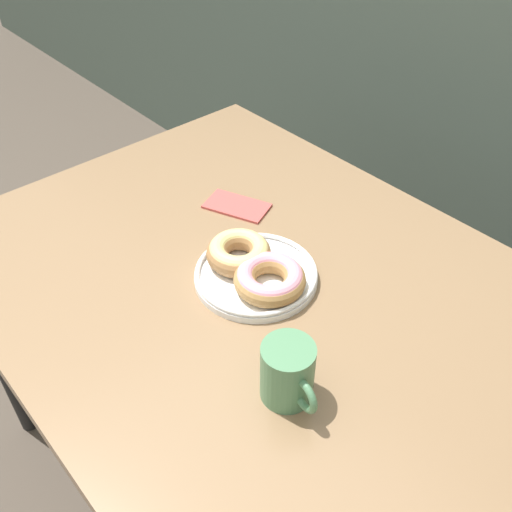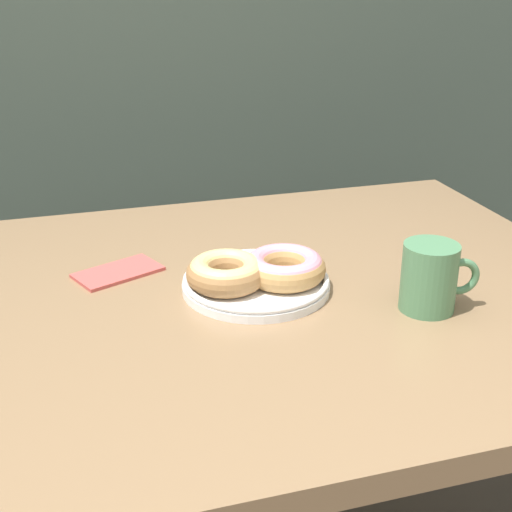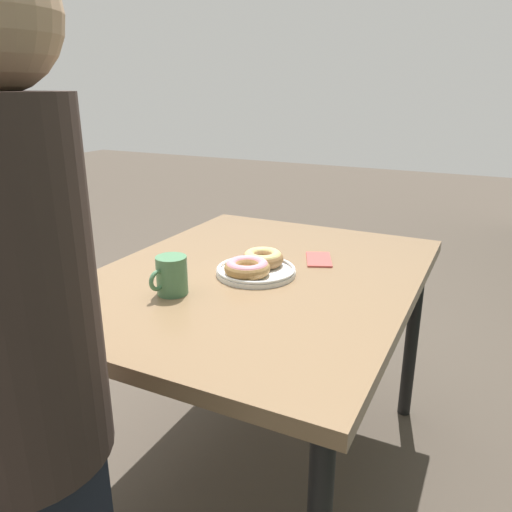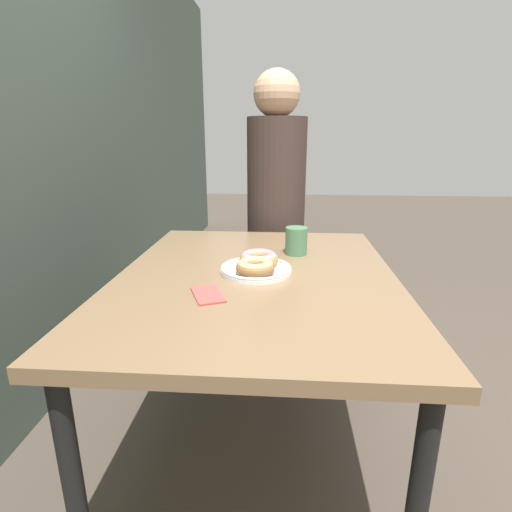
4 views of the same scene
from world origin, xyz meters
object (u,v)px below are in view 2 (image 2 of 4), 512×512
Objects in this scene: coffee_mug at (431,277)px; napkin at (118,272)px; donut_plate at (256,274)px; dining_table at (250,327)px.

coffee_mug is 0.74× the size of napkin.
donut_plate is 1.65× the size of napkin.
dining_table is 9.99× the size of coffee_mug.
napkin is at bearing 146.94° from dining_table.
dining_table is 4.49× the size of donut_plate.
donut_plate is (0.01, 0.00, 0.10)m from dining_table.
coffee_mug is at bearing -30.56° from donut_plate.
donut_plate is 2.22× the size of coffee_mug.
donut_plate is at bearing -31.70° from napkin.
dining_table is at bearing -33.06° from napkin.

